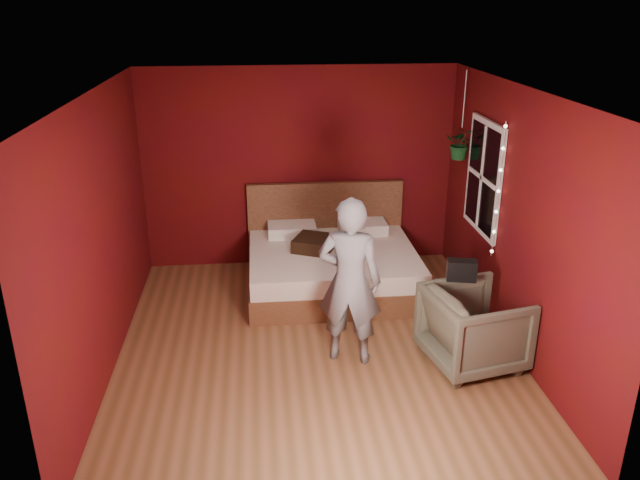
{
  "coord_description": "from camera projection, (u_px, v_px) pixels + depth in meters",
  "views": [
    {
      "loc": [
        -0.53,
        -5.59,
        3.39
      ],
      "look_at": [
        0.08,
        0.4,
        1.02
      ],
      "focal_mm": 35.0,
      "sensor_mm": 36.0,
      "label": 1
    }
  ],
  "objects": [
    {
      "name": "armchair",
      "position": [
        474.0,
        328.0,
        6.02
      ],
      "size": [
        1.02,
        1.01,
        0.79
      ],
      "primitive_type": "imported",
      "rotation": [
        0.0,
        0.0,
        1.78
      ],
      "color": "#5C5C49",
      "rests_on": "ground"
    },
    {
      "name": "fairy_lights",
      "position": [
        498.0,
        191.0,
        6.45
      ],
      "size": [
        0.04,
        0.04,
        1.45
      ],
      "color": "silver",
      "rests_on": "room_walls"
    },
    {
      "name": "room_walls",
      "position": [
        316.0,
        191.0,
        5.85
      ],
      "size": [
        4.04,
        4.54,
        2.62
      ],
      "color": "#571009",
      "rests_on": "ground"
    },
    {
      "name": "bed",
      "position": [
        332.0,
        264.0,
        7.72
      ],
      "size": [
        2.04,
        1.74,
        1.12
      ],
      "color": "brown",
      "rests_on": "ground"
    },
    {
      "name": "throw_pillow",
      "position": [
        314.0,
        243.0,
        7.55
      ],
      "size": [
        0.59,
        0.59,
        0.16
      ],
      "primitive_type": "cube",
      "rotation": [
        0.0,
        0.0,
        -0.42
      ],
      "color": "black",
      "rests_on": "bed"
    },
    {
      "name": "window",
      "position": [
        483.0,
        177.0,
        6.94
      ],
      "size": [
        0.05,
        0.97,
        1.27
      ],
      "color": "white",
      "rests_on": "room_walls"
    },
    {
      "name": "hanging_plant",
      "position": [
        461.0,
        144.0,
        7.4
      ],
      "size": [
        0.43,
        0.41,
        1.04
      ],
      "color": "silver",
      "rests_on": "room_walls"
    },
    {
      "name": "person",
      "position": [
        350.0,
        281.0,
        5.95
      ],
      "size": [
        0.7,
        0.56,
        1.68
      ],
      "primitive_type": "imported",
      "rotation": [
        0.0,
        0.0,
        2.85
      ],
      "color": "slate",
      "rests_on": "ground"
    },
    {
      "name": "handbag",
      "position": [
        462.0,
        270.0,
        6.08
      ],
      "size": [
        0.31,
        0.2,
        0.2
      ],
      "primitive_type": "cube",
      "rotation": [
        0.0,
        0.0,
        -0.22
      ],
      "color": "black",
      "rests_on": "armchair"
    },
    {
      "name": "floor",
      "position": [
        316.0,
        346.0,
        6.47
      ],
      "size": [
        4.5,
        4.5,
        0.0
      ],
      "primitive_type": "plane",
      "color": "brown",
      "rests_on": "ground"
    }
  ]
}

